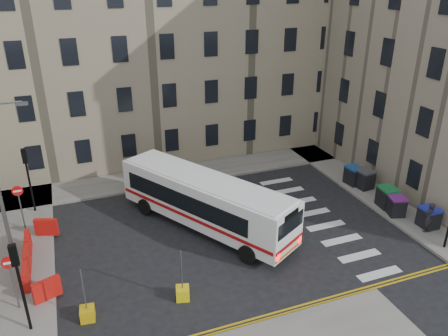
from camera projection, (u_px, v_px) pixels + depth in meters
ground at (255, 228)px, 25.38m from camera, size 120.00×120.00×0.00m
pavement_north at (127, 183)px, 30.75m from camera, size 36.00×3.20×0.15m
pavement_east at (346, 177)px, 31.66m from camera, size 2.40×26.00×0.15m
terrace_north at (89, 45)px, 32.83m from camera, size 38.30×10.80×17.20m
traffic_light_nw at (27, 170)px, 25.88m from camera, size 0.28×0.22×4.10m
traffic_light_sw at (18, 275)px, 16.92m from camera, size 0.28×0.22×4.10m
no_entry_north at (19, 199)px, 24.34m from camera, size 0.60×0.08×3.00m
no_entry_south at (11, 272)px, 18.36m from camera, size 0.60×0.08×3.00m
roadworks_barriers at (35, 257)px, 21.72m from camera, size 1.66×6.26×1.00m
bus at (205, 200)px, 24.86m from camera, size 7.84×11.03×3.07m
wheelie_bin_a at (429, 217)px, 25.04m from camera, size 0.95×1.09×1.20m
wheelie_bin_b at (396, 205)px, 26.34m from camera, size 1.21×1.30×1.19m
wheelie_bin_c at (387, 197)px, 27.21m from camera, size 1.16×1.29×1.29m
wheelie_bin_d at (364, 179)px, 29.64m from camera, size 1.13×1.27×1.30m
wheelie_bin_e at (354, 175)px, 30.20m from camera, size 1.12×1.25×1.26m
pedestrian at (429, 217)px, 24.46m from camera, size 0.74×0.57×1.81m
bollard_yellow at (88, 314)px, 18.60m from camera, size 0.66×0.66×0.60m
bollard_chevron at (183, 293)px, 19.79m from camera, size 0.73×0.73×0.60m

